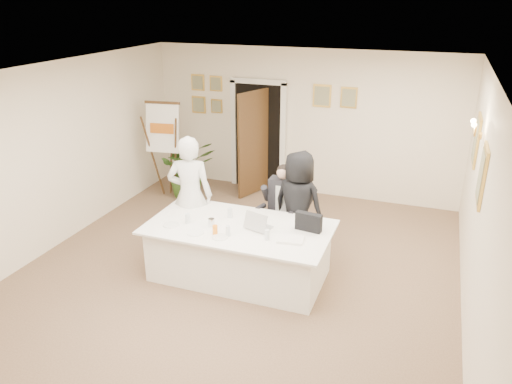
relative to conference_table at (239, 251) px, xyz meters
The scene contains 28 objects.
floor 0.40m from the conference_table, 141.72° to the right, with size 7.00×7.00×0.00m, color brown.
ceiling 2.41m from the conference_table, 141.72° to the right, with size 6.00×7.00×0.02m, color white.
wall_back 3.59m from the conference_table, 91.04° to the left, with size 6.00×0.10×2.80m, color #F4E9CE.
wall_front 3.69m from the conference_table, 91.01° to the right, with size 6.00×0.10×2.80m, color #F4E9CE.
wall_left 3.22m from the conference_table, behind, with size 0.10×7.00×2.80m, color #F4E9CE.
wall_right 3.11m from the conference_table, ahead, with size 0.10×7.00×2.80m, color #F4E9CE.
doorway 3.47m from the conference_table, 106.12° to the left, with size 1.14×0.86×2.20m.
pictures_back_wall 3.82m from the conference_table, 104.16° to the left, with size 3.40×0.06×0.80m, color gold, non-canonical shape.
pictures_right_wall 3.41m from the conference_table, 21.59° to the left, with size 0.06×2.20×0.80m, color gold, non-canonical shape.
wall_sconce 3.51m from the conference_table, 22.07° to the left, with size 0.20×0.30×0.24m, color gold, non-canonical shape.
conference_table is the anchor object (origin of this frame).
seated_man 1.13m from the conference_table, 74.78° to the left, with size 0.58×0.62×1.36m, color black, non-canonical shape.
flip_chart 3.39m from the conference_table, 136.51° to the left, with size 0.66×0.45×1.83m.
standing_man 1.18m from the conference_table, 154.93° to the left, with size 0.67×0.44×1.83m, color silver.
standing_woman 1.12m from the conference_table, 55.07° to the left, with size 0.81×0.52×1.65m, color black.
potted_palm 3.21m from the conference_table, 130.09° to the left, with size 1.03×0.90×1.15m, color #30561C.
laptop 0.59m from the conference_table, 12.12° to the left, with size 0.34×0.36×0.28m, color #B7BABC, non-canonical shape.
laptop_bag 1.07m from the conference_table, 12.10° to the left, with size 0.36×0.10×0.25m, color black.
paper_stack 0.89m from the conference_table, 12.49° to the right, with size 0.33×0.23×0.03m, color white.
plate_left 1.00m from the conference_table, 161.39° to the right, with size 0.22×0.22×0.01m, color white.
plate_mid 0.72m from the conference_table, 139.56° to the right, with size 0.23×0.23×0.01m, color white.
plate_near 0.57m from the conference_table, 104.16° to the right, with size 0.21×0.21×0.01m, color white.
glass_a 0.84m from the conference_table, 167.70° to the right, with size 0.07×0.07×0.14m, color silver.
glass_b 0.55m from the conference_table, 94.02° to the right, with size 0.06×0.06×0.14m, color silver.
glass_c 0.71m from the conference_table, 26.96° to the right, with size 0.06×0.06×0.14m, color silver.
glass_d 0.55m from the conference_table, 136.06° to the left, with size 0.07×0.07×0.14m, color silver.
oj_glass 0.60m from the conference_table, 120.04° to the right, with size 0.07×0.07×0.13m, color orange.
steel_jug 0.57m from the conference_table, 160.09° to the right, with size 0.09×0.09×0.11m, color silver.
Camera 1 is at (2.40, -5.61, 3.72)m, focal length 35.00 mm.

